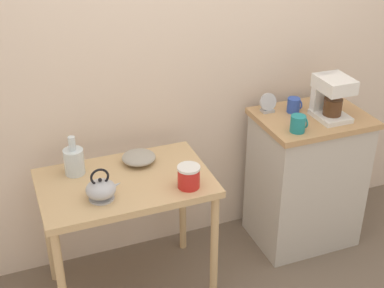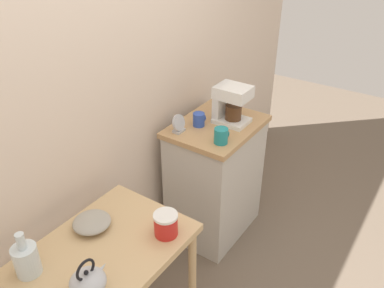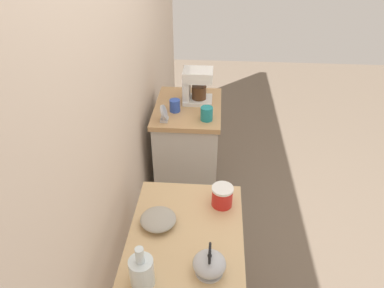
# 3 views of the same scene
# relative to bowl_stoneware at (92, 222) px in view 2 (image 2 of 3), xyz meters

# --- Properties ---
(ground_plane) EXTENTS (8.00, 8.00, 0.00)m
(ground_plane) POSITION_rel_bowl_stoneware_xyz_m (0.45, -0.13, -0.80)
(ground_plane) COLOR #6B5B4C
(back_wall) EXTENTS (4.40, 0.10, 2.80)m
(back_wall) POSITION_rel_bowl_stoneware_xyz_m (0.55, 0.29, 0.60)
(back_wall) COLOR beige
(back_wall) RESTS_ON ground_plane
(wooden_table) EXTENTS (0.92, 0.59, 0.77)m
(wooden_table) POSITION_rel_bowl_stoneware_xyz_m (-0.12, -0.15, -0.13)
(wooden_table) COLOR tan
(wooden_table) RESTS_ON ground_plane
(kitchen_counter) EXTENTS (0.66, 0.50, 0.90)m
(kitchen_counter) POSITION_rel_bowl_stoneware_xyz_m (1.08, -0.07, -0.35)
(kitchen_counter) COLOR #BCB7AD
(kitchen_counter) RESTS_ON ground_plane
(bowl_stoneware) EXTENTS (0.19, 0.19, 0.06)m
(bowl_stoneware) POSITION_rel_bowl_stoneware_xyz_m (0.00, 0.00, 0.00)
(bowl_stoneware) COLOR #9E998C
(bowl_stoneware) RESTS_ON wooden_table
(teakettle) EXTENTS (0.19, 0.15, 0.18)m
(teakettle) POSITION_rel_bowl_stoneware_xyz_m (-0.27, -0.28, 0.02)
(teakettle) COLOR #B2B5BA
(teakettle) RESTS_ON wooden_table
(glass_carafe_vase) EXTENTS (0.11, 0.11, 0.22)m
(glass_carafe_vase) POSITION_rel_bowl_stoneware_xyz_m (-0.35, 0.02, 0.05)
(glass_carafe_vase) COLOR silver
(glass_carafe_vase) RESTS_ON wooden_table
(canister_enamel) EXTENTS (0.12, 0.12, 0.12)m
(canister_enamel) POSITION_rel_bowl_stoneware_xyz_m (0.17, -0.33, 0.03)
(canister_enamel) COLOR red
(canister_enamel) RESTS_ON wooden_table
(coffee_maker) EXTENTS (0.18, 0.22, 0.26)m
(coffee_maker) POSITION_rel_bowl_stoneware_xyz_m (1.15, -0.11, 0.25)
(coffee_maker) COLOR white
(coffee_maker) RESTS_ON kitchen_counter
(mug_blue) EXTENTS (0.08, 0.08, 0.09)m
(mug_blue) POSITION_rel_bowl_stoneware_xyz_m (0.99, 0.02, 0.15)
(mug_blue) COLOR #2D4CAD
(mug_blue) RESTS_ON kitchen_counter
(mug_dark_teal) EXTENTS (0.09, 0.09, 0.10)m
(mug_dark_teal) POSITION_rel_bowl_stoneware_xyz_m (0.88, -0.21, 0.15)
(mug_dark_teal) COLOR teal
(mug_dark_teal) RESTS_ON kitchen_counter
(table_clock) EXTENTS (0.11, 0.05, 0.12)m
(table_clock) POSITION_rel_bowl_stoneware_xyz_m (0.85, 0.08, 0.16)
(table_clock) COLOR #B2B5BA
(table_clock) RESTS_ON kitchen_counter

